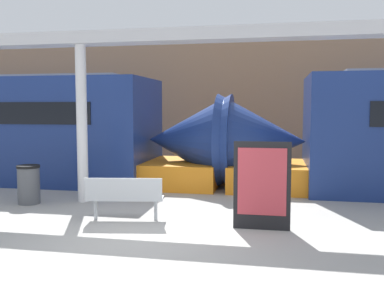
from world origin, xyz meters
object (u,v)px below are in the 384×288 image
poster_board (262,185)px  support_column_near (82,124)px  trash_bin (29,184)px  bench_near (125,195)px

poster_board → support_column_near: support_column_near is taller
trash_bin → support_column_near: support_column_near is taller
bench_near → support_column_near: size_ratio=0.42×
poster_board → support_column_near: size_ratio=0.44×
trash_bin → bench_near: bearing=-21.0°
bench_near → support_column_near: 2.56m
bench_near → support_column_near: (-1.59, 1.50, 1.33)m
bench_near → trash_bin: size_ratio=1.73×
bench_near → trash_bin: trash_bin is taller
bench_near → poster_board: 2.69m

